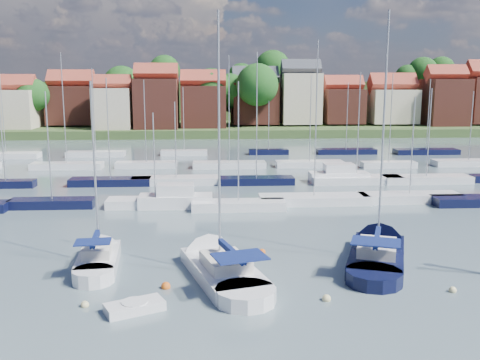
{
  "coord_description": "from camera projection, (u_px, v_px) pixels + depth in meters",
  "views": [
    {
      "loc": [
        -2.18,
        -30.28,
        11.8
      ],
      "look_at": [
        0.5,
        14.0,
        3.68
      ],
      "focal_mm": 40.0,
      "sensor_mm": 36.0,
      "label": 1
    }
  ],
  "objects": [
    {
      "name": "sailboat_centre",
      "position": [
        215.0,
        263.0,
        34.31
      ],
      "size": [
        6.79,
        13.24,
        17.33
      ],
      "rotation": [
        0.0,
        0.0,
        1.85
      ],
      "color": "silver",
      "rests_on": "ground"
    },
    {
      "name": "buoy_d",
      "position": [
        326.0,
        300.0,
        29.34
      ],
      "size": [
        0.49,
        0.49,
        0.49
      ],
      "primitive_type": "sphere",
      "color": "beige",
      "rests_on": "ground"
    },
    {
      "name": "buoy_c",
      "position": [
        166.0,
        288.0,
        31.1
      ],
      "size": [
        0.55,
        0.55,
        0.55
      ],
      "primitive_type": "sphere",
      "color": "#D85914",
      "rests_on": "ground"
    },
    {
      "name": "marina_field",
      "position": [
        241.0,
        175.0,
        66.53
      ],
      "size": [
        79.62,
        41.41,
        15.93
      ],
      "color": "silver",
      "rests_on": "ground"
    },
    {
      "name": "far_shore_town",
      "position": [
        222.0,
        107.0,
        161.55
      ],
      "size": [
        212.46,
        90.0,
        22.27
      ],
      "color": "#385128",
      "rests_on": "ground"
    },
    {
      "name": "ground",
      "position": [
        224.0,
        172.0,
        71.26
      ],
      "size": [
        260.0,
        260.0,
        0.0
      ],
      "primitive_type": "plane",
      "color": "#3F4E56",
      "rests_on": "ground"
    },
    {
      "name": "sailboat_navy",
      "position": [
        378.0,
        250.0,
        37.08
      ],
      "size": [
        7.63,
        13.2,
        17.7
      ],
      "rotation": [
        0.0,
        0.0,
        1.22
      ],
      "color": "black",
      "rests_on": "ground"
    },
    {
      "name": "tender",
      "position": [
        135.0,
        307.0,
        27.89
      ],
      "size": [
        3.32,
        2.55,
        0.65
      ],
      "rotation": [
        0.0,
        0.0,
        0.44
      ],
      "color": "silver",
      "rests_on": "ground"
    },
    {
      "name": "buoy_e",
      "position": [
        262.0,
        253.0,
        37.4
      ],
      "size": [
        0.48,
        0.48,
        0.48
      ],
      "primitive_type": "sphere",
      "color": "#D85914",
      "rests_on": "ground"
    },
    {
      "name": "sailboat_left",
      "position": [
        100.0,
        256.0,
        35.63
      ],
      "size": [
        3.34,
        9.59,
        12.88
      ],
      "rotation": [
        0.0,
        0.0,
        1.66
      ],
      "color": "silver",
      "rests_on": "ground"
    },
    {
      "name": "buoy_b",
      "position": [
        85.0,
        307.0,
        28.53
      ],
      "size": [
        0.44,
        0.44,
        0.44
      ],
      "primitive_type": "sphere",
      "color": "beige",
      "rests_on": "ground"
    },
    {
      "name": "buoy_f",
      "position": [
        452.0,
        292.0,
        30.53
      ],
      "size": [
        0.44,
        0.44,
        0.44
      ],
      "primitive_type": "sphere",
      "color": "beige",
      "rests_on": "ground"
    }
  ]
}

